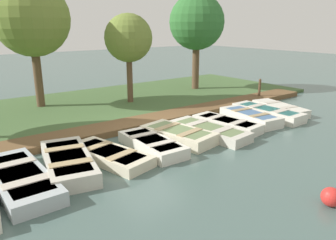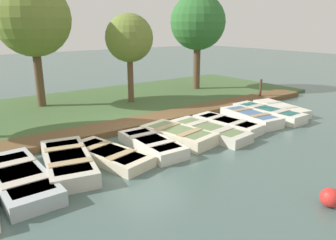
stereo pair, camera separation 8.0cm
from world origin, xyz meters
name	(u,v)px [view 1 (the left image)]	position (x,y,z in m)	size (l,w,h in m)	color
ground_plane	(148,135)	(0.00, 0.00, 0.00)	(80.00, 80.00, 0.00)	#4C6660
shore_bank	(91,107)	(-5.00, 0.00, 0.07)	(8.00, 24.00, 0.14)	#476638
dock_walkway	(132,124)	(-1.16, 0.00, 0.12)	(1.26, 21.08, 0.24)	brown
rowboat_1	(20,178)	(1.35, -4.78, 0.19)	(3.43, 1.24, 0.39)	#B2BCC1
rowboat_2	(68,162)	(1.12, -3.45, 0.22)	(3.28, 1.83, 0.44)	beige
rowboat_3	(109,155)	(1.25, -2.24, 0.16)	(3.02, 1.73, 0.33)	beige
rowboat_4	(152,144)	(1.33, -0.75, 0.20)	(2.72, 1.15, 0.39)	silver
rowboat_5	(178,135)	(1.15, 0.50, 0.21)	(2.82, 1.71, 0.43)	beige
rowboat_6	(209,131)	(1.40, 1.72, 0.18)	(3.21, 1.44, 0.37)	beige
rowboat_7	(227,124)	(1.20, 2.87, 0.19)	(2.84, 1.26, 0.38)	silver
rowboat_8	(250,117)	(1.18, 4.31, 0.22)	(2.78, 1.36, 0.43)	silver
rowboat_9	(268,112)	(1.17, 5.50, 0.21)	(3.18, 1.06, 0.42)	silver
rowboat_10	(280,108)	(1.02, 6.62, 0.19)	(2.88, 1.52, 0.39)	silver
mooring_post_far	(259,89)	(-1.20, 7.96, 0.59)	(0.13, 0.13, 1.16)	brown
buoy	(331,197)	(6.56, 0.49, 0.22)	(0.44, 0.44, 0.44)	red
park_tree_left	(32,19)	(-6.30, -1.95, 4.15)	(3.41, 3.41, 5.88)	brown
park_tree_center	(128,39)	(-4.50, 1.94, 3.25)	(2.31, 2.31, 4.45)	brown
park_tree_right	(197,23)	(-5.22, 6.97, 4.01)	(3.21, 3.21, 5.65)	brown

